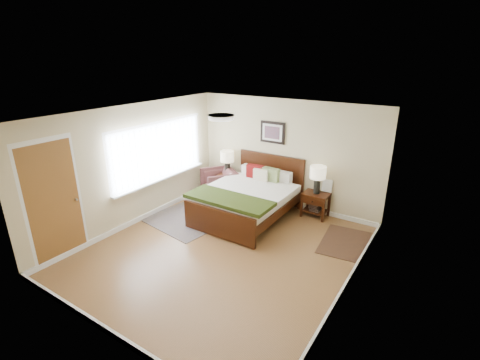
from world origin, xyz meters
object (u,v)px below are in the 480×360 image
Objects in this scene: nightstand_left at (227,179)px; rug_persian at (201,213)px; bed at (248,194)px; lamp_right at (318,175)px; armchair at (219,184)px; nightstand_right at (315,202)px; lamp_left at (227,158)px.

nightstand_left is 1.32m from rug_persian.
lamp_right is at bearing 34.67° from bed.
armchair is at bearing 110.34° from rug_persian.
lamp_left is at bearing 179.70° from nightstand_right.
bed is at bearing -145.73° from nightstand_right.
nightstand_right is 2.58m from rug_persian.
nightstand_right is 0.25× the size of rug_persian.
lamp_left is (-2.37, 0.01, 0.62)m from nightstand_right.
lamp_right reaches higher than armchair.
armchair reaches higher than nightstand_left.
nightstand_left is 0.67× the size of armchair.
nightstand_right is at bearing 0.17° from nightstand_left.
armchair reaches higher than rug_persian.
nightstand_right is (1.23, 0.84, -0.20)m from bed.
lamp_right is at bearing 37.87° from rug_persian.
bed reaches higher than rug_persian.
lamp_left is 2.37m from lamp_right.
nightstand_right is at bearing -90.00° from lamp_right.
bed is 1.42m from nightstand_left.
nightstand_left is at bearing -90.00° from lamp_left.
nightstand_right is 2.46m from armchair.
lamp_left is at bearing 90.00° from nightstand_left.
lamp_left is at bearing 143.29° from bed.
bed reaches higher than nightstand_left.
nightstand_right is 0.64m from lamp_right.
lamp_left reaches higher than rug_persian.
bed is 4.10× the size of nightstand_left.
lamp_left is 0.66m from armchair.
bed is 1.21m from rug_persian.
rug_persian is at bearing -150.33° from lamp_right.
lamp_left is (-1.14, 0.85, 0.42)m from bed.
rug_persian is at bearing -83.55° from nightstand_left.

